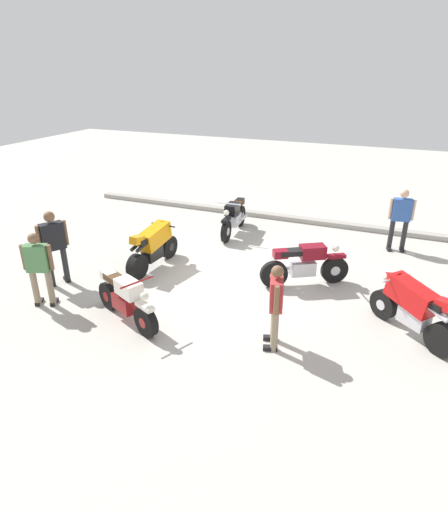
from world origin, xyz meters
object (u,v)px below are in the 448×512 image
(motorcycle_cream_vintage, at_px, (126,299))
(person_in_black_shirt, at_px, (54,243))
(motorcycle_orange_sportbike, at_px, (153,245))
(motorcycle_red_sportbike, at_px, (413,307))
(motorcycle_black_cruiser, at_px, (234,217))
(motorcycle_maroon_cruiser, at_px, (305,264))
(person_in_green_shirt, at_px, (39,266))
(person_in_red_shirt, at_px, (276,302))
(person_in_blue_shirt, at_px, (401,216))

(motorcycle_cream_vintage, height_order, person_in_black_shirt, person_in_black_shirt)
(motorcycle_orange_sportbike, distance_m, motorcycle_red_sportbike, 6.02)
(motorcycle_cream_vintage, bearing_deg, motorcycle_black_cruiser, 112.29)
(motorcycle_cream_vintage, relative_size, motorcycle_maroon_cruiser, 1.00)
(motorcycle_maroon_cruiser, xyz_separation_m, person_in_green_shirt, (-4.85, -3.01, 0.40))
(motorcycle_orange_sportbike, height_order, person_in_red_shirt, person_in_red_shirt)
(motorcycle_cream_vintage, bearing_deg, person_in_blue_shirt, 75.25)
(motorcycle_cream_vintage, bearing_deg, person_in_green_shirt, -151.16)
(motorcycle_black_cruiser, height_order, motorcycle_cream_vintage, motorcycle_black_cruiser)
(person_in_black_shirt, relative_size, person_in_green_shirt, 1.08)
(person_in_blue_shirt, xyz_separation_m, person_in_green_shirt, (-6.74, -6.01, -0.06))
(person_in_black_shirt, bearing_deg, person_in_blue_shirt, -114.47)
(motorcycle_maroon_cruiser, distance_m, person_in_green_shirt, 5.72)
(motorcycle_cream_vintage, bearing_deg, motorcycle_orange_sportbike, 132.89)
(motorcycle_cream_vintage, relative_size, person_in_red_shirt, 1.15)
(motorcycle_orange_sportbike, xyz_separation_m, person_in_green_shirt, (-1.17, -2.52, 0.33))
(motorcycle_red_sportbike, relative_size, person_in_blue_shirt, 0.93)
(motorcycle_cream_vintage, height_order, motorcycle_maroon_cruiser, motorcycle_maroon_cruiser)
(motorcycle_black_cruiser, bearing_deg, motorcycle_orange_sportbike, -21.96)
(motorcycle_black_cruiser, distance_m, person_in_blue_shirt, 4.63)
(motorcycle_black_cruiser, relative_size, person_in_black_shirt, 1.18)
(motorcycle_cream_vintage, distance_m, person_in_red_shirt, 2.97)
(person_in_red_shirt, distance_m, person_in_black_shirt, 5.29)
(person_in_red_shirt, bearing_deg, motorcycle_maroon_cruiser, -106.08)
(motorcycle_orange_sportbike, bearing_deg, motorcycle_maroon_cruiser, -78.14)
(motorcycle_red_sportbike, bearing_deg, motorcycle_black_cruiser, 4.14)
(motorcycle_orange_sportbike, height_order, person_in_black_shirt, person_in_black_shirt)
(motorcycle_orange_sportbike, xyz_separation_m, motorcycle_cream_vintage, (0.79, -2.37, -0.11))
(person_in_black_shirt, bearing_deg, person_in_red_shirt, -154.69)
(motorcycle_cream_vintage, distance_m, motorcycle_red_sportbike, 5.44)
(person_in_blue_shirt, distance_m, person_in_green_shirt, 9.03)
(motorcycle_cream_vintage, xyz_separation_m, motorcycle_red_sportbike, (5.18, 1.64, 0.11))
(person_in_green_shirt, bearing_deg, person_in_blue_shirt, -69.69)
(motorcycle_orange_sportbike, bearing_deg, person_in_green_shirt, 159.51)
(motorcycle_red_sportbike, xyz_separation_m, person_in_red_shirt, (-2.26, -1.32, 0.31))
(motorcycle_red_sportbike, distance_m, person_in_black_shirt, 7.60)
(motorcycle_black_cruiser, distance_m, motorcycle_red_sportbike, 6.21)
(motorcycle_black_cruiser, bearing_deg, person_in_blue_shirt, 92.88)
(motorcycle_orange_sportbike, relative_size, motorcycle_cream_vintage, 1.06)
(person_in_red_shirt, distance_m, person_in_green_shirt, 4.90)
(motorcycle_black_cruiser, distance_m, person_in_red_shirt, 5.73)
(person_in_green_shirt, bearing_deg, motorcycle_cream_vintage, -107.03)
(motorcycle_red_sportbike, bearing_deg, person_in_red_shirt, 71.10)
(person_in_green_shirt, bearing_deg, person_in_black_shirt, 2.54)
(motorcycle_maroon_cruiser, bearing_deg, motorcycle_black_cruiser, 105.78)
(motorcycle_cream_vintage, relative_size, motorcycle_red_sportbike, 1.15)
(motorcycle_black_cruiser, relative_size, person_in_red_shirt, 1.31)
(motorcycle_orange_sportbike, bearing_deg, person_in_black_shirt, 140.79)
(person_in_red_shirt, bearing_deg, motorcycle_black_cruiser, -78.44)
(motorcycle_maroon_cruiser, height_order, person_in_green_shirt, person_in_green_shirt)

